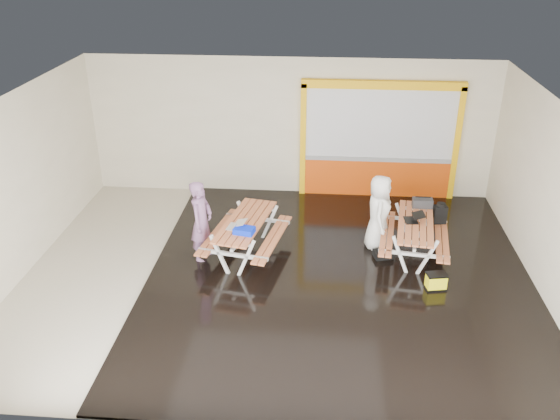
# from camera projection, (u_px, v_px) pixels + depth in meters

# --- Properties ---
(room) EXTENTS (10.02, 8.02, 3.52)m
(room) POSITION_uv_depth(u_px,v_px,m) (276.00, 195.00, 10.88)
(room) COLOR #BFB5A1
(room) RESTS_ON ground
(deck) EXTENTS (7.50, 7.98, 0.05)m
(deck) POSITION_uv_depth(u_px,v_px,m) (339.00, 276.00, 11.55)
(deck) COLOR black
(deck) RESTS_ON room
(kiosk) EXTENTS (3.88, 0.16, 3.00)m
(kiosk) POSITION_uv_depth(u_px,v_px,m) (379.00, 143.00, 14.38)
(kiosk) COLOR #D7470A
(kiosk) RESTS_ON room
(picnic_table_left) EXTENTS (1.80, 2.34, 0.84)m
(picnic_table_left) POSITION_uv_depth(u_px,v_px,m) (246.00, 229.00, 12.02)
(picnic_table_left) COLOR #C86B3D
(picnic_table_left) RESTS_ON deck
(picnic_table_right) EXTENTS (1.62, 2.18, 0.81)m
(picnic_table_right) POSITION_uv_depth(u_px,v_px,m) (415.00, 230.00, 12.05)
(picnic_table_right) COLOR #C86B3D
(picnic_table_right) RESTS_ON deck
(person_left) EXTENTS (0.55, 0.71, 1.74)m
(person_left) POSITION_uv_depth(u_px,v_px,m) (201.00, 221.00, 11.81)
(person_left) COLOR slate
(person_left) RESTS_ON deck
(person_right) EXTENTS (0.59, 0.85, 1.67)m
(person_right) POSITION_uv_depth(u_px,v_px,m) (379.00, 213.00, 12.25)
(person_right) COLOR white
(person_right) RESTS_ON deck
(laptop_left) EXTENTS (0.42, 0.39, 0.16)m
(laptop_left) POSITION_uv_depth(u_px,v_px,m) (236.00, 225.00, 11.64)
(laptop_left) COLOR silver
(laptop_left) RESTS_ON picnic_table_left
(laptop_right) EXTENTS (0.42, 0.38, 0.17)m
(laptop_right) POSITION_uv_depth(u_px,v_px,m) (414.00, 218.00, 11.99)
(laptop_right) COLOR black
(laptop_right) RESTS_ON picnic_table_right
(blue_pouch) EXTENTS (0.44, 0.35, 0.11)m
(blue_pouch) POSITION_uv_depth(u_px,v_px,m) (244.00, 230.00, 11.43)
(blue_pouch) COLOR #0724DE
(blue_pouch) RESTS_ON picnic_table_left
(toolbox) EXTENTS (0.43, 0.22, 0.25)m
(toolbox) POSITION_uv_depth(u_px,v_px,m) (422.00, 203.00, 12.55)
(toolbox) COLOR black
(toolbox) RESTS_ON picnic_table_right
(backpack) EXTENTS (0.30, 0.21, 0.46)m
(backpack) POSITION_uv_depth(u_px,v_px,m) (440.00, 213.00, 12.48)
(backpack) COLOR black
(backpack) RESTS_ON picnic_table_right
(dark_case) EXTENTS (0.44, 0.38, 0.14)m
(dark_case) POSITION_uv_depth(u_px,v_px,m) (383.00, 254.00, 12.14)
(dark_case) COLOR black
(dark_case) RESTS_ON deck
(fluke_bag) EXTENTS (0.42, 0.32, 0.33)m
(fluke_bag) POSITION_uv_depth(u_px,v_px,m) (436.00, 282.00, 11.05)
(fluke_bag) COLOR black
(fluke_bag) RESTS_ON deck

